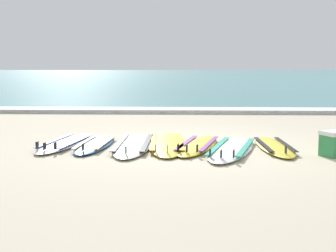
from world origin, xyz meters
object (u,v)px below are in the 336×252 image
object	(u,v)px
surfboard_3	(167,144)
surfboard_5	(232,149)
surfboard_6	(274,146)
surfboard_1	(95,144)
surfboard_0	(66,143)
surfboard_2	(133,145)
surfboard_4	(198,145)

from	to	relation	value
surfboard_3	surfboard_5	xyz separation A→B (m)	(1.04, -0.44, 0.00)
surfboard_6	surfboard_1	bearing A→B (deg)	177.67
surfboard_6	surfboard_0	bearing A→B (deg)	176.10
surfboard_2	surfboard_3	distance (m)	0.56
surfboard_5	surfboard_4	bearing A→B (deg)	151.37
surfboard_0	surfboard_3	size ratio (longest dim) A/B	0.88
surfboard_5	surfboard_3	bearing A→B (deg)	157.18
surfboard_3	surfboard_4	world-z (taller)	same
surfboard_1	surfboard_0	bearing A→B (deg)	167.46
surfboard_2	surfboard_6	bearing A→B (deg)	-2.26
surfboard_1	surfboard_3	bearing A→B (deg)	4.65
surfboard_2	surfboard_0	bearing A→B (deg)	172.88
surfboard_6	surfboard_4	bearing A→B (deg)	176.83
surfboard_2	surfboard_6	size ratio (longest dim) A/B	1.23
surfboard_5	surfboard_6	bearing A→B (deg)	17.35
surfboard_4	surfboard_5	xyz separation A→B (m)	(0.53, -0.29, -0.00)
surfboard_0	surfboard_6	size ratio (longest dim) A/B	1.11
surfboard_1	surfboard_5	distance (m)	2.25
surfboard_6	surfboard_3	bearing A→B (deg)	172.95
surfboard_2	surfboard_4	xyz separation A→B (m)	(1.06, -0.02, 0.00)
surfboard_2	surfboard_3	bearing A→B (deg)	12.85
surfboard_3	surfboard_6	size ratio (longest dim) A/B	1.26
surfboard_0	surfboard_6	world-z (taller)	same
surfboard_2	surfboard_5	size ratio (longest dim) A/B	0.98
surfboard_4	surfboard_2	bearing A→B (deg)	178.81
surfboard_1	surfboard_6	xyz separation A→B (m)	(2.93, -0.12, -0.00)
surfboard_6	surfboard_5	bearing A→B (deg)	-162.65
surfboard_0	surfboard_5	size ratio (longest dim) A/B	0.88
surfboard_0	surfboard_6	distance (m)	3.46
surfboard_2	surfboard_5	world-z (taller)	same
surfboard_0	surfboard_5	xyz separation A→B (m)	(2.75, -0.46, -0.00)
surfboard_1	surfboard_2	world-z (taller)	same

